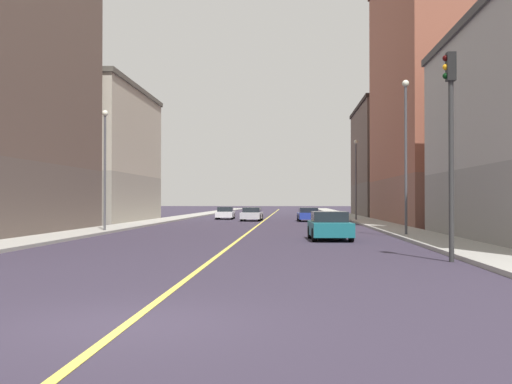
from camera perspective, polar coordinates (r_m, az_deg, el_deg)
ground_plane at (r=10.18m, az=-11.54°, el=-11.68°), size 400.00×400.00×0.00m
sidewalk_left at (r=59.09m, az=9.79°, el=-2.56°), size 2.69×168.00×0.15m
sidewalk_right at (r=59.89m, az=-8.23°, el=-2.54°), size 2.69×168.00×0.15m
lane_center_stripe at (r=58.76m, az=0.72°, el=-2.64°), size 0.16×154.00×0.01m
building_left_mid at (r=55.33m, az=16.71°, el=9.19°), size 9.61×23.75×22.92m
building_left_far at (r=76.99m, az=12.75°, el=2.79°), size 9.61×18.54×13.34m
building_right_midblock at (r=57.06m, az=-15.07°, el=3.28°), size 9.61×17.84×11.85m
traffic_light_left_near at (r=20.61m, az=17.34°, el=5.64°), size 0.40×0.32×6.59m
street_lamp_left_near at (r=33.74m, az=13.52°, el=4.45°), size 0.36×0.36×8.11m
street_lamp_right_near at (r=38.44m, az=-13.63°, el=3.09°), size 0.36×0.36×7.19m
street_lamp_left_far at (r=58.48m, az=9.11°, el=1.86°), size 0.36×0.36×7.39m
car_white at (r=64.08m, az=-2.81°, el=-1.95°), size 1.88×4.62×1.27m
car_silver at (r=58.57m, az=-0.38°, el=-2.04°), size 1.97×4.41×1.27m
car_teal at (r=30.62m, az=6.75°, el=-3.12°), size 2.08×4.16×1.38m
car_blue at (r=57.65m, az=4.79°, el=-2.06°), size 2.06×4.42×1.26m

